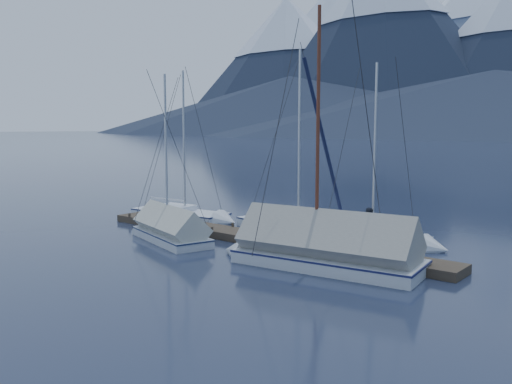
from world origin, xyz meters
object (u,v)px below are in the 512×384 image
(sailboat_open_right, at_px, (382,241))
(sailboat_covered_near, at_px, (312,252))
(sailboat_open_left, at_px, (192,217))
(sailboat_covered_far, at_px, (167,231))
(person, at_px, (370,230))
(sailboat_open_mid, at_px, (306,231))

(sailboat_open_right, relative_size, sailboat_covered_near, 0.83)
(sailboat_open_left, height_order, sailboat_covered_far, sailboat_open_left)
(sailboat_open_right, bearing_deg, sailboat_covered_far, -146.34)
(sailboat_open_left, xyz_separation_m, person, (11.77, -2.03, 1.03))
(sailboat_covered_near, bearing_deg, sailboat_open_mid, 126.68)
(sailboat_covered_far, relative_size, person, 4.75)
(sailboat_open_mid, height_order, sailboat_covered_far, sailboat_open_mid)
(sailboat_open_left, distance_m, sailboat_open_right, 10.85)
(sailboat_open_mid, distance_m, sailboat_covered_far, 6.43)
(sailboat_open_left, bearing_deg, person, -9.80)
(sailboat_open_left, relative_size, sailboat_open_mid, 0.94)
(sailboat_open_left, bearing_deg, sailboat_open_right, 4.87)
(sailboat_open_left, bearing_deg, sailboat_covered_far, -55.74)
(sailboat_open_mid, relative_size, person, 5.57)
(sailboat_open_mid, relative_size, sailboat_open_right, 1.11)
(sailboat_open_mid, distance_m, sailboat_open_right, 3.73)
(sailboat_open_left, distance_m, sailboat_covered_far, 5.23)
(sailboat_open_right, distance_m, sailboat_covered_far, 9.46)
(person, bearing_deg, sailboat_open_left, 98.79)
(sailboat_covered_near, xyz_separation_m, person, (1.28, 1.94, 0.67))
(sailboat_open_left, xyz_separation_m, sailboat_open_right, (10.82, 0.92, -0.01))
(sailboat_open_mid, height_order, sailboat_covered_near, sailboat_covered_near)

